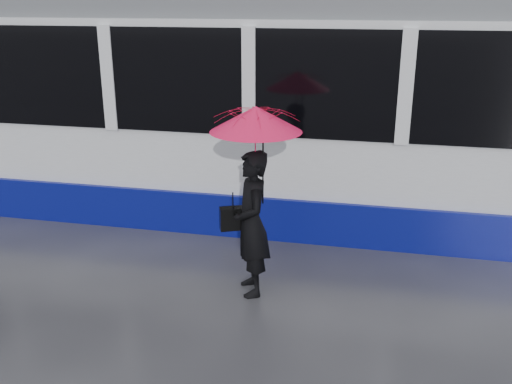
# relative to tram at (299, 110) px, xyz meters

# --- Properties ---
(ground) EXTENTS (90.00, 90.00, 0.00)m
(ground) POSITION_rel_tram_xyz_m (0.50, -2.50, -1.64)
(ground) COLOR #29292D
(ground) RESTS_ON ground
(rails) EXTENTS (34.00, 1.51, 0.02)m
(rails) POSITION_rel_tram_xyz_m (0.50, -0.00, -1.63)
(rails) COLOR #3F3D38
(rails) RESTS_ON ground
(tram) EXTENTS (26.00, 2.56, 3.35)m
(tram) POSITION_rel_tram_xyz_m (0.00, 0.00, 0.00)
(tram) COLOR white
(tram) RESTS_ON ground
(woman) EXTENTS (0.62, 0.73, 1.69)m
(woman) POSITION_rel_tram_xyz_m (-0.12, -2.75, -0.79)
(woman) COLOR black
(woman) RESTS_ON ground
(umbrella) EXTENTS (1.31, 1.31, 1.14)m
(umbrella) POSITION_rel_tram_xyz_m (-0.07, -2.75, 0.22)
(umbrella) COLOR #F21495
(umbrella) RESTS_ON ground
(handbag) EXTENTS (0.33, 0.24, 0.44)m
(handbag) POSITION_rel_tram_xyz_m (-0.34, -2.73, -0.75)
(handbag) COLOR black
(handbag) RESTS_ON ground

